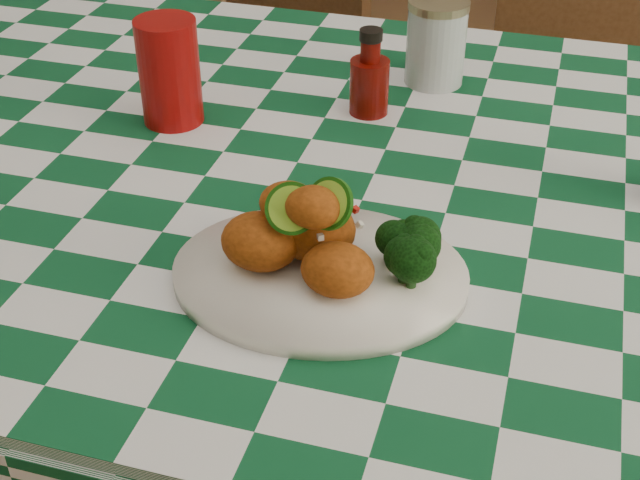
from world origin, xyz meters
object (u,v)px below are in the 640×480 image
(dining_table, at_px, (365,395))
(wooden_chair_left, at_px, (251,115))
(fried_chicken_pile, at_px, (316,229))
(mason_jar, at_px, (436,42))
(red_tumbler, at_px, (169,72))
(plate, at_px, (320,275))
(ketchup_bottle, at_px, (370,72))
(wooden_chair_right, at_px, (573,167))

(dining_table, relative_size, wooden_chair_left, 1.95)
(fried_chicken_pile, relative_size, mason_jar, 1.24)
(dining_table, bearing_deg, mason_jar, 85.39)
(red_tumbler, bearing_deg, fried_chicken_pile, -45.38)
(wooden_chair_left, bearing_deg, fried_chicken_pile, -46.37)
(mason_jar, bearing_deg, dining_table, -94.61)
(red_tumbler, bearing_deg, plate, -45.00)
(red_tumbler, bearing_deg, dining_table, -12.07)
(plate, height_order, ketchup_bottle, ketchup_bottle)
(fried_chicken_pile, height_order, wooden_chair_right, fried_chicken_pile)
(fried_chicken_pile, bearing_deg, mason_jar, 86.58)
(plate, bearing_deg, red_tumbler, 135.00)
(dining_table, relative_size, plate, 5.29)
(fried_chicken_pile, bearing_deg, plate, 0.00)
(plate, xyz_separation_m, ketchup_bottle, (-0.04, 0.40, 0.05))
(plate, xyz_separation_m, wooden_chair_left, (-0.46, 1.00, -0.37))
(fried_chicken_pile, bearing_deg, wooden_chair_right, 74.34)
(mason_jar, bearing_deg, red_tumbler, -145.44)
(ketchup_bottle, bearing_deg, red_tumbler, -158.73)
(fried_chicken_pile, xyz_separation_m, wooden_chair_right, (0.27, 0.98, -0.44))
(mason_jar, height_order, wooden_chair_left, mason_jar)
(plate, bearing_deg, ketchup_bottle, 96.21)
(fried_chicken_pile, distance_m, mason_jar, 0.53)
(wooden_chair_left, bearing_deg, plate, -46.18)
(plate, xyz_separation_m, wooden_chair_right, (0.27, 0.98, -0.38))
(plate, xyz_separation_m, red_tumbler, (-0.30, 0.30, 0.06))
(fried_chicken_pile, relative_size, red_tumbler, 1.07)
(plate, relative_size, wooden_chair_right, 0.37)
(dining_table, height_order, mason_jar, mason_jar)
(red_tumbler, relative_size, wooden_chair_right, 0.17)
(red_tumbler, relative_size, ketchup_bottle, 1.19)
(ketchup_bottle, relative_size, mason_jar, 0.97)
(wooden_chair_right, bearing_deg, red_tumbler, -136.53)
(wooden_chair_right, bearing_deg, ketchup_bottle, -124.95)
(fried_chicken_pile, height_order, wooden_chair_left, fried_chicken_pile)
(red_tumbler, bearing_deg, mason_jar, 34.56)
(dining_table, bearing_deg, ketchup_bottle, 106.04)
(fried_chicken_pile, bearing_deg, dining_table, 88.06)
(wooden_chair_right, bearing_deg, dining_table, -116.20)
(dining_table, bearing_deg, fried_chicken_pile, -91.94)
(red_tumbler, bearing_deg, wooden_chair_left, 102.51)
(ketchup_bottle, xyz_separation_m, wooden_chair_left, (-0.41, 0.60, -0.42))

